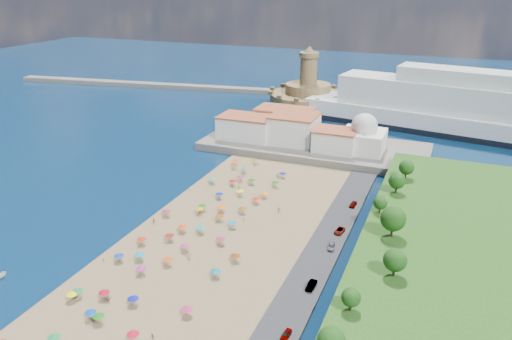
% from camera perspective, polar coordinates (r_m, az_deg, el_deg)
% --- Properties ---
extents(ground, '(700.00, 700.00, 0.00)m').
position_cam_1_polar(ground, '(145.25, -5.19, -6.09)').
color(ground, '#071938').
rests_on(ground, ground).
extents(terrace, '(90.00, 36.00, 3.00)m').
position_cam_1_polar(terrace, '(204.33, 6.62, 2.66)').
color(terrace, '#59544C').
rests_on(terrace, ground).
extents(jetty, '(18.00, 70.00, 2.40)m').
position_cam_1_polar(jetty, '(242.46, 3.86, 5.72)').
color(jetty, '#59544C').
rests_on(jetty, ground).
extents(breakwater, '(199.03, 34.77, 2.60)m').
position_cam_1_polar(breakwater, '(323.27, -10.43, 9.45)').
color(breakwater, '#59544C').
rests_on(breakwater, ground).
extents(waterfront_buildings, '(57.00, 29.00, 11.00)m').
position_cam_1_polar(waterfront_buildings, '(206.57, 3.26, 4.84)').
color(waterfront_buildings, silver).
rests_on(waterfront_buildings, terrace).
extents(domed_building, '(16.00, 16.00, 15.00)m').
position_cam_1_polar(domed_building, '(196.15, 12.19, 3.80)').
color(domed_building, silver).
rests_on(domed_building, terrace).
extents(fortress, '(40.00, 40.00, 32.40)m').
position_cam_1_polar(fortress, '(268.89, 5.93, 8.44)').
color(fortress, olive).
rests_on(fortress, ground).
extents(cruise_ship, '(162.26, 49.74, 35.10)m').
position_cam_1_polar(cruise_ship, '(239.03, 24.47, 5.87)').
color(cruise_ship, black).
rests_on(cruise_ship, ground).
extents(beach_parasols, '(31.50, 117.63, 2.20)m').
position_cam_1_polar(beach_parasols, '(136.26, -7.75, -7.17)').
color(beach_parasols, gray).
rests_on(beach_parasols, beach).
extents(beachgoers, '(33.17, 89.12, 1.87)m').
position_cam_1_polar(beachgoers, '(143.94, -5.47, -5.87)').
color(beachgoers, tan).
rests_on(beachgoers, beach).
extents(parked_cars, '(2.63, 67.59, 1.42)m').
position_cam_1_polar(parked_cars, '(131.13, 8.50, -8.84)').
color(parked_cars, gray).
rests_on(parked_cars, promenade).
extents(hillside_trees, '(14.36, 104.54, 8.12)m').
position_cam_1_polar(hillside_trees, '(121.84, 14.10, -7.14)').
color(hillside_trees, '#382314').
rests_on(hillside_trees, hillside).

